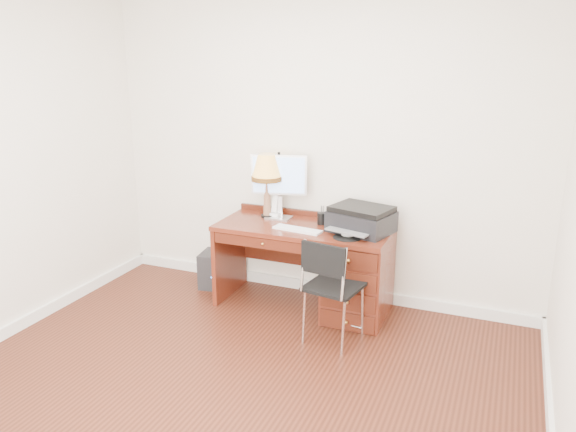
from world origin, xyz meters
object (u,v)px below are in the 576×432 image
at_px(monitor, 280,178).
at_px(chair, 332,281).
at_px(printer, 361,219).
at_px(equipment_box, 217,269).
at_px(leg_lamp, 267,172).
at_px(phone, 275,210).
at_px(desk, 339,268).

xyz_separation_m(monitor, chair, (0.72, -0.70, -0.60)).
xyz_separation_m(printer, chair, (-0.06, -0.57, -0.34)).
relative_size(chair, equipment_box, 2.48).
bearing_deg(chair, printer, 93.36).
bearing_deg(printer, chair, -80.84).
xyz_separation_m(leg_lamp, chair, (0.84, -0.67, -0.65)).
bearing_deg(chair, phone, 147.47).
xyz_separation_m(desk, equipment_box, (-1.25, 0.10, -0.24)).
distance_m(phone, chair, 1.08).
height_order(monitor, phone, monitor).
relative_size(desk, chair, 1.77).
bearing_deg(phone, desk, -8.16).
relative_size(monitor, printer, 1.00).
distance_m(printer, equipment_box, 1.58).
bearing_deg(phone, chair, -36.92).
height_order(printer, phone, printer).
distance_m(leg_lamp, chair, 1.26).
bearing_deg(equipment_box, monitor, -3.00).
xyz_separation_m(leg_lamp, equipment_box, (-0.52, -0.03, -1.00)).
bearing_deg(monitor, chair, -58.68).
bearing_deg(monitor, desk, -29.04).
bearing_deg(leg_lamp, equipment_box, -176.19).
relative_size(printer, leg_lamp, 1.00).
distance_m(monitor, leg_lamp, 0.13).
distance_m(leg_lamp, phone, 0.36).
xyz_separation_m(printer, phone, (-0.83, 0.12, -0.04)).
height_order(monitor, chair, monitor).
relative_size(printer, equipment_box, 1.67).
height_order(leg_lamp, phone, leg_lamp).
height_order(leg_lamp, equipment_box, leg_lamp).
height_order(desk, monitor, monitor).
bearing_deg(chair, monitor, 145.79).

